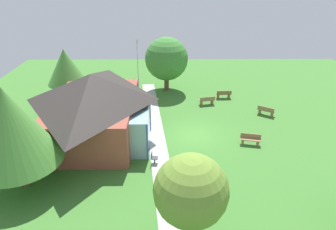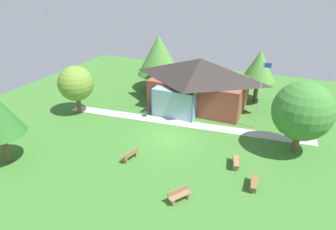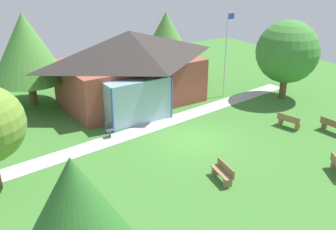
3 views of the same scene
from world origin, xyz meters
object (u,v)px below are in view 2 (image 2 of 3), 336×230
object	(u,v)px
pavilion	(199,82)
tree_behind_pavilion_left	(159,55)
bench_mid_right	(235,161)
tree_east_hedge	(303,111)
tree_behind_pavilion_right	(259,66)
tree_west_hedge	(76,84)
flagpole	(260,93)
bench_front_right	(179,195)
bench_lawn_far_right	(254,182)
bench_front_center	(130,155)
patio_chair_west	(146,112)

from	to	relation	value
pavilion	tree_behind_pavilion_left	size ratio (longest dim) A/B	1.60
pavilion	bench_mid_right	distance (m)	11.26
tree_east_hedge	tree_behind_pavilion_right	xyz separation A→B (m)	(-4.43, 9.05, 0.55)
tree_east_hedge	tree_behind_pavilion_right	bearing A→B (deg)	116.11
tree_behind_pavilion_left	pavilion	bearing A→B (deg)	-28.61
tree_west_hedge	flagpole	bearing A→B (deg)	12.35
bench_front_right	tree_behind_pavilion_left	bearing A→B (deg)	-117.47
pavilion	bench_lawn_far_right	world-z (taller)	pavilion
bench_front_right	flagpole	bearing A→B (deg)	-159.82
bench_mid_right	bench_front_center	bearing A→B (deg)	-84.15
bench_front_center	bench_front_right	bearing A→B (deg)	-106.20
flagpole	pavilion	bearing A→B (deg)	156.73
flagpole	tree_west_hedge	xyz separation A→B (m)	(-16.77, -3.67, -0.33)
flagpole	tree_behind_pavilion_left	size ratio (longest dim) A/B	0.97
flagpole	tree_behind_pavilion_right	xyz separation A→B (m)	(-1.02, 6.36, 0.59)
tree_west_hedge	bench_mid_right	bearing A→B (deg)	-10.09
bench_front_center	tree_west_hedge	bearing A→B (deg)	71.44
bench_lawn_far_right	tree_behind_pavilion_left	bearing A→B (deg)	-139.59
bench_front_center	tree_east_hedge	distance (m)	13.22
bench_front_right	bench_mid_right	bearing A→B (deg)	-171.36
flagpole	tree_behind_pavilion_left	bearing A→B (deg)	154.06
flagpole	tree_east_hedge	bearing A→B (deg)	-38.25
patio_chair_west	bench_lawn_far_right	bearing A→B (deg)	155.47
bench_lawn_far_right	bench_mid_right	bearing A→B (deg)	-142.79
flagpole	tree_west_hedge	size ratio (longest dim) A/B	1.29
bench_front_center	bench_lawn_far_right	xyz separation A→B (m)	(8.96, 0.44, 0.00)
bench_front_right	tree_behind_pavilion_right	bearing A→B (deg)	-151.83
patio_chair_west	tree_west_hedge	world-z (taller)	tree_west_hedge
patio_chair_west	tree_behind_pavilion_right	bearing A→B (deg)	-132.56
bench_front_right	tree_west_hedge	bearing A→B (deg)	-85.67
bench_lawn_far_right	tree_west_hedge	bearing A→B (deg)	-107.67
patio_chair_west	tree_east_hedge	bearing A→B (deg)	-177.83
tree_behind_pavilion_right	tree_behind_pavilion_left	bearing A→B (deg)	-178.50
tree_behind_pavilion_left	bench_mid_right	bearing A→B (deg)	-46.50
pavilion	patio_chair_west	world-z (taller)	pavilion
pavilion	tree_behind_pavilion_right	world-z (taller)	tree_behind_pavilion_right
pavilion	bench_front_right	world-z (taller)	pavilion
pavilion	tree_west_hedge	world-z (taller)	pavilion
patio_chair_west	tree_east_hedge	size ratio (longest dim) A/B	0.15
bench_front_center	tree_east_hedge	world-z (taller)	tree_east_hedge
pavilion	bench_lawn_far_right	xyz separation A→B (m)	(7.50, -11.22, -2.24)
tree_behind_pavilion_left	bench_front_right	bearing A→B (deg)	-61.41
bench_mid_right	tree_behind_pavilion_left	bearing A→B (deg)	-148.29
bench_mid_right	patio_chair_west	xyz separation A→B (m)	(-9.77, 4.83, 0.01)
bench_lawn_far_right	tree_west_hedge	distance (m)	18.72
bench_mid_right	tree_behind_pavilion_left	size ratio (longest dim) A/B	0.24
pavilion	flagpole	bearing A→B (deg)	-23.27
bench_front_right	tree_behind_pavilion_left	world-z (taller)	tree_behind_pavilion_left
bench_front_right	bench_lawn_far_right	world-z (taller)	same
patio_chair_west	tree_behind_pavilion_left	xyz separation A→B (m)	(-2.22, 7.80, 3.68)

